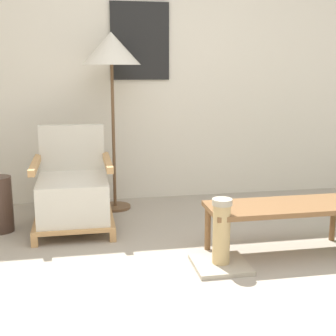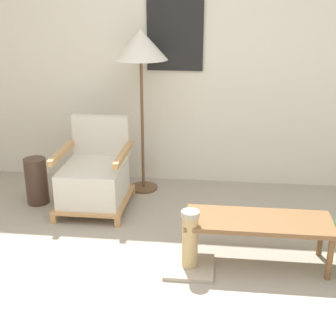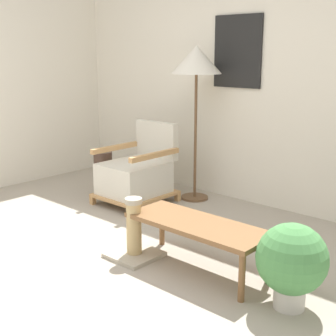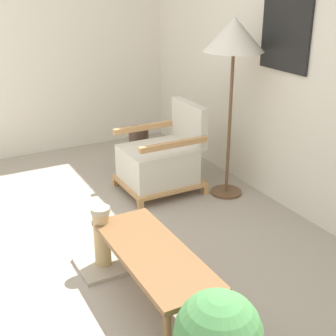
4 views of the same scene
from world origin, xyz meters
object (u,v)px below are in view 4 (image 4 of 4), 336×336
at_px(armchair, 161,160).
at_px(potted_plant, 218,336).
at_px(vase, 139,148).
at_px(coffee_table, 153,257).
at_px(floor_lamp, 234,40).
at_px(scratching_post, 103,247).

height_order(armchair, potted_plant, armchair).
bearing_deg(vase, coffee_table, -22.64).
bearing_deg(potted_plant, coffee_table, 178.00).
height_order(floor_lamp, vase, floor_lamp).
distance_m(potted_plant, scratching_post, 1.27).
xyz_separation_m(armchair, scratching_post, (0.97, -0.97, -0.14)).
bearing_deg(scratching_post, potted_plant, 5.73).
distance_m(coffee_table, scratching_post, 0.54).
distance_m(armchair, potted_plant, 2.37).
bearing_deg(floor_lamp, scratching_post, -68.10).
xyz_separation_m(potted_plant, scratching_post, (-1.25, -0.13, -0.15)).
bearing_deg(coffee_table, armchair, 150.78).
bearing_deg(potted_plant, scratching_post, -174.27).
distance_m(floor_lamp, vase, 1.60).
bearing_deg(scratching_post, armchair, 134.93).
distance_m(coffee_table, vase, 2.22).
relative_size(floor_lamp, scratching_post, 3.41).
height_order(armchair, coffee_table, armchair).
relative_size(armchair, potted_plant, 1.51).
distance_m(armchair, coffee_table, 1.67).
bearing_deg(vase, floor_lamp, 25.67).
xyz_separation_m(armchair, potted_plant, (2.22, -0.84, 0.01)).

